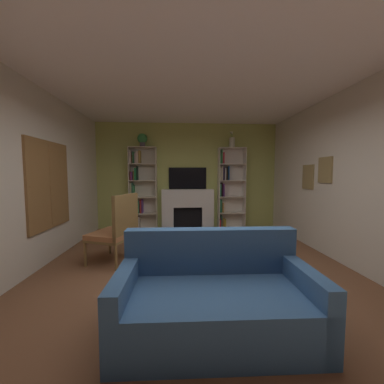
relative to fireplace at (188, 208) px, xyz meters
name	(u,v)px	position (x,y,z in m)	size (l,w,h in m)	color
ground_plane	(198,283)	(0.00, -3.16, -0.57)	(7.85, 7.85, 0.00)	brown
wall_back_accent	(188,176)	(0.00, 0.14, 0.86)	(4.97, 0.06, 2.85)	#B1BC62
wall_right_with_art	(374,178)	(2.46, -3.14, 0.86)	(0.09, 6.66, 2.85)	beige
wall_left_with_window	(7,179)	(-2.45, -3.09, 0.85)	(0.11, 6.66, 2.85)	beige
ceiling	(198,64)	(0.00, -3.16, 2.31)	(4.97, 6.66, 0.06)	white
fireplace	(188,208)	(0.00, 0.00, 0.00)	(1.50, 0.52, 1.07)	white
tv	(188,178)	(0.00, 0.08, 0.80)	(1.01, 0.06, 0.58)	black
bookshelf_left	(140,189)	(-1.27, 0.01, 0.51)	(0.72, 0.30, 2.18)	beige
bookshelf_right	(228,188)	(1.10, 0.01, 0.53)	(0.72, 0.31, 2.18)	silver
potted_plant	(142,139)	(-1.18, -0.04, 1.82)	(0.25, 0.25, 0.35)	#564C58
vase_with_flowers	(232,142)	(1.18, -0.04, 1.77)	(0.15, 0.15, 0.43)	beige
couch	(215,301)	(0.07, -4.13, -0.27)	(1.79, 0.94, 0.90)	#365E90
armchair	(117,229)	(-1.29, -2.32, 0.00)	(0.80, 0.84, 1.15)	brown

